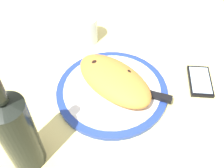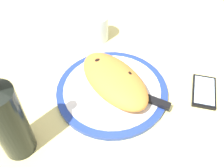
{
  "view_description": "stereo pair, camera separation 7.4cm",
  "coord_description": "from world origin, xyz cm",
  "px_view_note": "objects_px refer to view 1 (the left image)",
  "views": [
    {
      "loc": [
        31.4,
        -37.18,
        59.27
      ],
      "look_at": [
        0.0,
        0.0,
        3.59
      ],
      "focal_mm": 43.08,
      "sensor_mm": 36.0,
      "label": 1
    },
    {
      "loc": [
        36.67,
        -32.0,
        59.27
      ],
      "look_at": [
        0.0,
        0.0,
        3.59
      ],
      "focal_mm": 43.08,
      "sensor_mm": 36.0,
      "label": 2
    }
  ],
  "objects_px": {
    "calzone": "(113,79)",
    "plate": "(112,91)",
    "water_glass": "(87,31)",
    "knife": "(146,93)",
    "fork": "(93,107)",
    "wine_bottle": "(17,133)",
    "smartphone": "(200,81)"
  },
  "relations": [
    {
      "from": "calzone",
      "to": "plate",
      "type": "bearing_deg",
      "value": -64.81
    },
    {
      "from": "water_glass",
      "to": "knife",
      "type": "bearing_deg",
      "value": -15.07
    },
    {
      "from": "fork",
      "to": "water_glass",
      "type": "xyz_separation_m",
      "value": [
        -0.21,
        0.21,
        0.02
      ]
    },
    {
      "from": "knife",
      "to": "wine_bottle",
      "type": "relative_size",
      "value": 0.71
    },
    {
      "from": "plate",
      "to": "knife",
      "type": "xyz_separation_m",
      "value": [
        0.09,
        0.04,
        0.01
      ]
    },
    {
      "from": "plate",
      "to": "wine_bottle",
      "type": "relative_size",
      "value": 1.12
    },
    {
      "from": "plate",
      "to": "fork",
      "type": "distance_m",
      "value": 0.08
    },
    {
      "from": "fork",
      "to": "calzone",
      "type": "bearing_deg",
      "value": 94.26
    },
    {
      "from": "calzone",
      "to": "fork",
      "type": "xyz_separation_m",
      "value": [
        0.01,
        -0.09,
        -0.03
      ]
    },
    {
      "from": "plate",
      "to": "calzone",
      "type": "xyz_separation_m",
      "value": [
        -0.0,
        0.01,
        0.04
      ]
    },
    {
      "from": "plate",
      "to": "knife",
      "type": "height_order",
      "value": "knife"
    },
    {
      "from": "fork",
      "to": "smartphone",
      "type": "bearing_deg",
      "value": 58.49
    },
    {
      "from": "smartphone",
      "to": "knife",
      "type": "bearing_deg",
      "value": -119.93
    },
    {
      "from": "smartphone",
      "to": "wine_bottle",
      "type": "relative_size",
      "value": 0.47
    },
    {
      "from": "calzone",
      "to": "knife",
      "type": "xyz_separation_m",
      "value": [
        0.09,
        0.04,
        -0.03
      ]
    },
    {
      "from": "fork",
      "to": "knife",
      "type": "xyz_separation_m",
      "value": [
        0.08,
        0.13,
        0.0
      ]
    },
    {
      "from": "calzone",
      "to": "water_glass",
      "type": "xyz_separation_m",
      "value": [
        -0.21,
        0.12,
        -0.01
      ]
    },
    {
      "from": "plate",
      "to": "wine_bottle",
      "type": "xyz_separation_m",
      "value": [
        -0.02,
        -0.28,
        0.11
      ]
    },
    {
      "from": "fork",
      "to": "smartphone",
      "type": "xyz_separation_m",
      "value": [
        0.17,
        0.28,
        -0.01
      ]
    },
    {
      "from": "fork",
      "to": "wine_bottle",
      "type": "height_order",
      "value": "wine_bottle"
    },
    {
      "from": "knife",
      "to": "fork",
      "type": "bearing_deg",
      "value": -123.36
    },
    {
      "from": "calzone",
      "to": "water_glass",
      "type": "relative_size",
      "value": 2.88
    },
    {
      "from": "water_glass",
      "to": "wine_bottle",
      "type": "bearing_deg",
      "value": -64.21
    },
    {
      "from": "calzone",
      "to": "wine_bottle",
      "type": "bearing_deg",
      "value": -92.61
    },
    {
      "from": "plate",
      "to": "wine_bottle",
      "type": "distance_m",
      "value": 0.3
    },
    {
      "from": "fork",
      "to": "knife",
      "type": "relative_size",
      "value": 0.84
    },
    {
      "from": "smartphone",
      "to": "water_glass",
      "type": "relative_size",
      "value": 1.49
    },
    {
      "from": "smartphone",
      "to": "water_glass",
      "type": "xyz_separation_m",
      "value": [
        -0.38,
        -0.07,
        0.03
      ]
    },
    {
      "from": "knife",
      "to": "water_glass",
      "type": "height_order",
      "value": "water_glass"
    },
    {
      "from": "plate",
      "to": "water_glass",
      "type": "height_order",
      "value": "water_glass"
    },
    {
      "from": "calzone",
      "to": "wine_bottle",
      "type": "distance_m",
      "value": 0.3
    },
    {
      "from": "calzone",
      "to": "wine_bottle",
      "type": "relative_size",
      "value": 0.91
    }
  ]
}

